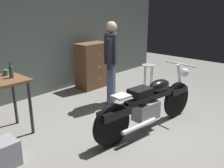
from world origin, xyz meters
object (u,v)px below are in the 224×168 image
shop_stool (148,71)px  bottle (11,72)px  motorcycle (149,103)px  person_standing (111,60)px  mug_green_speckled (6,72)px  wooden_dresser (93,65)px

shop_stool → bottle: bearing=172.6°
motorcycle → shop_stool: motorcycle is taller
person_standing → mug_green_speckled: bearing=-49.2°
person_standing → shop_stool: size_ratio=2.61×
wooden_dresser → bottle: size_ratio=4.56×
person_standing → wooden_dresser: size_ratio=1.52×
motorcycle → shop_stool: 1.93m
motorcycle → mug_green_speckled: (-1.49, 1.72, 0.49)m
motorcycle → person_standing: size_ratio=1.31×
mug_green_speckled → shop_stool: bearing=-11.3°
motorcycle → mug_green_speckled: 2.33m
motorcycle → person_standing: 1.36m
shop_stool → wooden_dresser: bearing=118.6°
wooden_dresser → bottle: bearing=-161.6°
person_standing → bottle: (-1.90, 0.30, 0.07)m
person_standing → shop_stool: (1.17, -0.10, -0.43)m
motorcycle → shop_stool: (1.57, 1.11, 0.05)m
bottle → mug_green_speckled: bearing=86.5°
shop_stool → motorcycle: bearing=-144.8°
shop_stool → bottle: bottle is taller
shop_stool → wooden_dresser: (-0.66, 1.20, 0.05)m
person_standing → bottle: bearing=-43.0°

